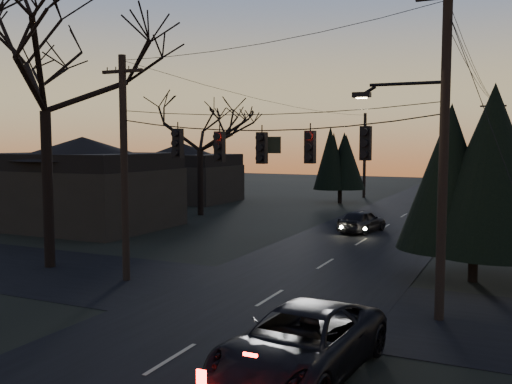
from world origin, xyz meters
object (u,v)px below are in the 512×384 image
at_px(utility_pole_left, 127,280).
at_px(bare_tree_left, 43,47).
at_px(utility_pole_right, 439,320).
at_px(utility_pole_far_l, 364,198).
at_px(sedan_oncoming_a, 362,221).
at_px(suv_near, 301,343).
at_px(utility_pole_far_r, 489,213).
at_px(evergreen_right, 476,171).

relative_size(utility_pole_left, bare_tree_left, 0.65).
relative_size(utility_pole_right, utility_pole_far_l, 1.25).
xyz_separation_m(bare_tree_left, sedan_oncoming_a, (9.58, 14.75, -8.51)).
bearing_deg(sedan_oncoming_a, suv_near, 112.65).
relative_size(utility_pole_right, bare_tree_left, 0.76).
distance_m(utility_pole_right, bare_tree_left, 18.35).
relative_size(utility_pole_right, utility_pole_far_r, 1.18).
xyz_separation_m(bare_tree_left, evergreen_right, (16.41, 4.90, -4.96)).
bearing_deg(utility_pole_left, bare_tree_left, 173.51).
bearing_deg(bare_tree_left, utility_pole_far_l, 82.96).
relative_size(bare_tree_left, sedan_oncoming_a, 3.36).
bearing_deg(sedan_oncoming_a, utility_pole_left, 82.94).
xyz_separation_m(utility_pole_left, utility_pole_far_l, (0.00, 36.00, 0.00)).
distance_m(bare_tree_left, suv_near, 17.09).
xyz_separation_m(utility_pole_right, sedan_oncoming_a, (-6.30, 15.25, 0.67)).
bearing_deg(utility_pole_right, evergreen_right, 84.40).
bearing_deg(bare_tree_left, utility_pole_right, -1.80).
distance_m(utility_pole_far_l, bare_tree_left, 36.93).
bearing_deg(utility_pole_left, utility_pole_far_r, 67.67).
height_order(utility_pole_far_l, suv_near, utility_pole_far_l).
height_order(utility_pole_far_r, sedan_oncoming_a, utility_pole_far_r).
height_order(utility_pole_left, suv_near, utility_pole_left).
relative_size(suv_near, sedan_oncoming_a, 1.40).
distance_m(utility_pole_left, sedan_oncoming_a, 16.12).
bearing_deg(suv_near, bare_tree_left, 161.19).
bearing_deg(evergreen_right, suv_near, -104.48).
distance_m(utility_pole_far_r, utility_pole_far_l, 14.01).
relative_size(utility_pole_right, suv_near, 1.83).
xyz_separation_m(utility_pole_left, suv_near, (9.20, -5.56, 0.76)).
distance_m(utility_pole_far_r, sedan_oncoming_a, 14.24).
xyz_separation_m(utility_pole_far_l, evergreen_right, (12.03, -30.60, 4.21)).
distance_m(utility_pole_far_l, sedan_oncoming_a, 21.41).
height_order(utility_pole_left, utility_pole_far_r, same).
relative_size(utility_pole_far_l, sedan_oncoming_a, 2.05).
xyz_separation_m(utility_pole_far_r, utility_pole_far_l, (-11.50, 8.00, 0.00)).
height_order(bare_tree_left, suv_near, bare_tree_left).
distance_m(bare_tree_left, sedan_oncoming_a, 19.54).
height_order(utility_pole_right, bare_tree_left, bare_tree_left).
relative_size(utility_pole_left, evergreen_right, 1.17).
bearing_deg(sedan_oncoming_a, utility_pole_far_r, -104.52).
height_order(utility_pole_right, suv_near, utility_pole_right).
bearing_deg(sedan_oncoming_a, evergreen_right, 136.51).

